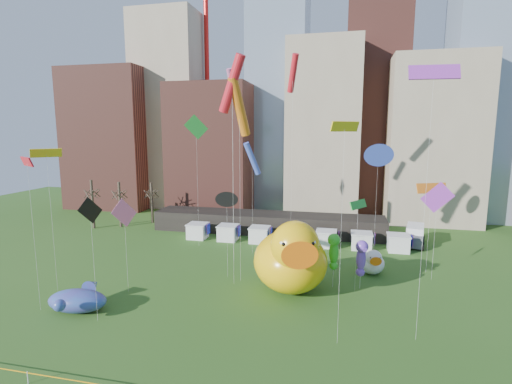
% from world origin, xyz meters
% --- Properties ---
extents(skyline, '(101.00, 23.00, 68.00)m').
position_xyz_m(skyline, '(2.25, 61.06, 21.44)').
color(skyline, brown).
rests_on(skyline, ground).
extents(pavilion, '(38.00, 6.00, 3.20)m').
position_xyz_m(pavilion, '(-4.00, 42.00, 1.60)').
color(pavilion, black).
rests_on(pavilion, ground).
extents(vendor_tents, '(33.24, 2.80, 2.40)m').
position_xyz_m(vendor_tents, '(1.02, 36.00, 1.11)').
color(vendor_tents, white).
rests_on(vendor_tents, ground).
extents(bare_trees, '(8.44, 6.44, 8.50)m').
position_xyz_m(bare_trees, '(-30.17, 40.54, 4.01)').
color(bare_trees, '#382B21').
rests_on(bare_trees, ground).
extents(big_duck, '(10.00, 11.56, 8.16)m').
position_xyz_m(big_duck, '(3.13, 18.71, 3.75)').
color(big_duck, yellow).
rests_on(big_duck, ground).
extents(small_duck, '(3.55, 4.38, 3.19)m').
position_xyz_m(small_duck, '(11.74, 26.04, 1.46)').
color(small_duck, white).
rests_on(small_duck, ground).
extents(seahorse_green, '(1.52, 1.81, 6.01)m').
position_xyz_m(seahorse_green, '(7.41, 20.92, 4.36)').
color(seahorse_green, silver).
rests_on(seahorse_green, ground).
extents(seahorse_purple, '(1.63, 1.88, 5.38)m').
position_xyz_m(seahorse_purple, '(10.26, 21.22, 3.73)').
color(seahorse_purple, silver).
rests_on(seahorse_purple, ground).
extents(whale_inflatable, '(5.89, 7.15, 2.44)m').
position_xyz_m(whale_inflatable, '(-15.75, 10.08, 1.12)').
color(whale_inflatable, '#4B3288').
rests_on(whale_inflatable, ground).
extents(box_truck, '(3.64, 6.84, 2.76)m').
position_xyz_m(box_truck, '(18.87, 40.15, 1.42)').
color(box_truck, white).
rests_on(box_truck, ground).
extents(kite_0, '(3.56, 2.49, 24.48)m').
position_xyz_m(kite_0, '(-3.33, 19.55, 21.50)').
color(kite_0, silver).
rests_on(kite_0, ground).
extents(kite_1, '(1.13, 2.39, 24.23)m').
position_xyz_m(kite_1, '(-5.47, 27.02, 22.24)').
color(kite_1, silver).
rests_on(kite_1, ground).
extents(kite_2, '(0.82, 2.25, 11.25)m').
position_xyz_m(kite_2, '(-12.84, 8.72, 9.91)').
color(kite_2, silver).
rests_on(kite_2, ground).
extents(kite_3, '(2.82, 2.07, 19.05)m').
position_xyz_m(kite_3, '(-12.25, 31.97, 17.11)').
color(kite_3, silver).
rests_on(kite_3, ground).
extents(kite_4, '(2.11, 1.83, 17.44)m').
position_xyz_m(kite_4, '(8.08, 9.73, 16.90)').
color(kite_4, silver).
rests_on(kite_4, ground).
extents(kite_5, '(2.37, 2.40, 15.36)m').
position_xyz_m(kite_5, '(-3.77, 30.34, 13.13)').
color(kite_5, silver).
rests_on(kite_5, ground).
extents(kite_6, '(2.00, 3.80, 22.36)m').
position_xyz_m(kite_6, '(-2.85, 20.64, 19.25)').
color(kite_6, silver).
rests_on(kite_6, ground).
extents(kite_7, '(3.59, 0.73, 21.52)m').
position_xyz_m(kite_7, '(14.29, 11.67, 20.86)').
color(kite_7, silver).
rests_on(kite_7, ground).
extents(kite_8, '(1.93, 2.86, 26.35)m').
position_xyz_m(kite_8, '(1.45, 30.79, 23.96)').
color(kite_8, silver).
rests_on(kite_8, ground).
extents(kite_9, '(1.20, 2.83, 10.00)m').
position_xyz_m(kite_9, '(-13.62, 15.08, 8.41)').
color(kite_9, silver).
rests_on(kite_9, ground).
extents(kite_10, '(1.76, 0.45, 10.01)m').
position_xyz_m(kite_10, '(-4.62, 21.46, 9.12)').
color(kite_10, silver).
rests_on(kite_10, ground).
extents(kite_11, '(1.84, 2.61, 9.76)m').
position_xyz_m(kite_11, '(9.70, 20.46, 9.29)').
color(kite_11, silver).
rests_on(kite_11, ground).
extents(kite_12, '(2.09, 2.31, 15.09)m').
position_xyz_m(kite_12, '(-19.62, 11.97, 14.57)').
color(kite_12, silver).
rests_on(kite_12, ground).
extents(kite_13, '(2.81, 1.64, 15.11)m').
position_xyz_m(kite_13, '(12.52, 33.41, 13.62)').
color(kite_13, silver).
rests_on(kite_13, ground).
extents(kite_14, '(3.68, 2.10, 10.80)m').
position_xyz_m(kite_14, '(18.15, 27.94, 10.20)').
color(kite_14, silver).
rests_on(kite_14, ground).
extents(kite_15, '(3.51, 0.38, 11.28)m').
position_xyz_m(kite_15, '(18.32, 25.69, 9.46)').
color(kite_15, silver).
rests_on(kite_15, ground).
extents(kite_16, '(2.51, 1.81, 14.47)m').
position_xyz_m(kite_16, '(-19.40, 9.37, 13.96)').
color(kite_16, silver).
rests_on(kite_16, ground).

